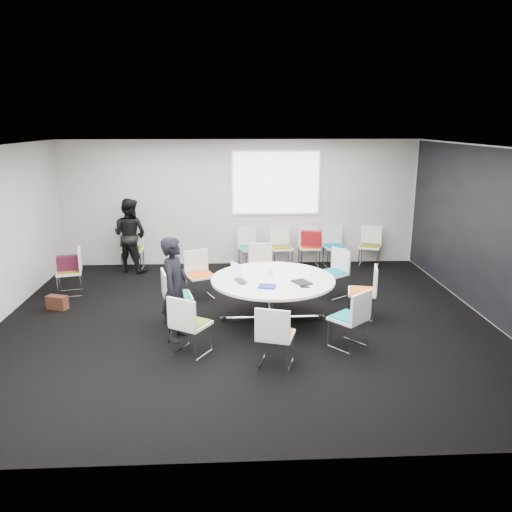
{
  "coord_description": "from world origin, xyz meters",
  "views": [
    {
      "loc": [
        -0.21,
        -7.62,
        3.17
      ],
      "look_at": [
        0.2,
        0.4,
        1.0
      ],
      "focal_mm": 35.0,
      "sensor_mm": 36.0,
      "label": 1
    }
  ],
  "objects_px": {
    "chair_ring_a": "(362,302)",
    "chair_back_d": "(334,254)",
    "chair_back_c": "(309,254)",
    "laptop": "(243,281)",
    "chair_ring_h": "(348,329)",
    "chair_ring_d": "(200,284)",
    "chair_ring_c": "(262,276)",
    "person_main": "(175,289)",
    "chair_back_b": "(281,255)",
    "conference_table": "(273,291)",
    "chair_ring_f": "(191,336)",
    "person_back": "(130,235)",
    "cup": "(270,272)",
    "chair_person_back": "(133,257)",
    "brown_bag": "(57,302)",
    "chair_ring_g": "(275,347)",
    "maroon_bag": "(68,263)",
    "chair_back_e": "(369,254)",
    "chair_spare_left": "(71,280)",
    "chair_ring_e": "(177,306)",
    "chair_ring_b": "(332,282)"
  },
  "relations": [
    {
      "from": "chair_ring_a",
      "to": "chair_back_d",
      "type": "bearing_deg",
      "value": 10.37
    },
    {
      "from": "chair_back_c",
      "to": "laptop",
      "type": "distance_m",
      "value": 3.68
    },
    {
      "from": "chair_ring_h",
      "to": "chair_ring_d",
      "type": "bearing_deg",
      "value": 94.99
    },
    {
      "from": "chair_ring_h",
      "to": "laptop",
      "type": "bearing_deg",
      "value": 107.96
    },
    {
      "from": "chair_back_c",
      "to": "chair_ring_c",
      "type": "bearing_deg",
      "value": 52.64
    },
    {
      "from": "person_main",
      "to": "chair_back_c",
      "type": "bearing_deg",
      "value": -19.27
    },
    {
      "from": "chair_back_b",
      "to": "person_main",
      "type": "bearing_deg",
      "value": 56.82
    },
    {
      "from": "conference_table",
      "to": "chair_ring_f",
      "type": "relative_size",
      "value": 2.26
    },
    {
      "from": "person_back",
      "to": "cup",
      "type": "distance_m",
      "value": 3.96
    },
    {
      "from": "person_back",
      "to": "cup",
      "type": "height_order",
      "value": "person_back"
    },
    {
      "from": "chair_person_back",
      "to": "person_main",
      "type": "distance_m",
      "value": 4.04
    },
    {
      "from": "person_main",
      "to": "brown_bag",
      "type": "height_order",
      "value": "person_main"
    },
    {
      "from": "person_main",
      "to": "person_back",
      "type": "xyz_separation_m",
      "value": [
        -1.35,
        3.61,
        0.02
      ]
    },
    {
      "from": "chair_ring_g",
      "to": "maroon_bag",
      "type": "xyz_separation_m",
      "value": [
        -3.61,
        3.07,
        0.34
      ]
    },
    {
      "from": "chair_back_d",
      "to": "maroon_bag",
      "type": "bearing_deg",
      "value": 12.69
    },
    {
      "from": "chair_ring_d",
      "to": "chair_ring_g",
      "type": "distance_m",
      "value": 2.96
    },
    {
      "from": "chair_back_e",
      "to": "chair_spare_left",
      "type": "bearing_deg",
      "value": 38.08
    },
    {
      "from": "conference_table",
      "to": "chair_back_c",
      "type": "distance_m",
      "value": 3.35
    },
    {
      "from": "chair_person_back",
      "to": "chair_ring_e",
      "type": "bearing_deg",
      "value": 112.15
    },
    {
      "from": "chair_ring_f",
      "to": "person_main",
      "type": "relative_size",
      "value": 0.56
    },
    {
      "from": "chair_ring_h",
      "to": "person_back",
      "type": "bearing_deg",
      "value": 92.95
    },
    {
      "from": "chair_back_c",
      "to": "chair_ring_e",
      "type": "bearing_deg",
      "value": 49.17
    },
    {
      "from": "chair_ring_d",
      "to": "brown_bag",
      "type": "bearing_deg",
      "value": -13.88
    },
    {
      "from": "conference_table",
      "to": "chair_ring_c",
      "type": "xyz_separation_m",
      "value": [
        -0.08,
        1.59,
        -0.24
      ]
    },
    {
      "from": "chair_ring_b",
      "to": "maroon_bag",
      "type": "height_order",
      "value": "chair_ring_b"
    },
    {
      "from": "chair_ring_c",
      "to": "chair_ring_h",
      "type": "xyz_separation_m",
      "value": [
        1.09,
        -2.64,
        0.0
      ]
    },
    {
      "from": "person_main",
      "to": "chair_ring_a",
      "type": "bearing_deg",
      "value": -61.84
    },
    {
      "from": "chair_ring_b",
      "to": "chair_ring_d",
      "type": "xyz_separation_m",
      "value": [
        -2.46,
        0.0,
        0.0
      ]
    },
    {
      "from": "chair_ring_d",
      "to": "chair_ring_e",
      "type": "xyz_separation_m",
      "value": [
        -0.31,
        -1.13,
        0.0
      ]
    },
    {
      "from": "chair_ring_b",
      "to": "chair_ring_e",
      "type": "height_order",
      "value": "same"
    },
    {
      "from": "chair_ring_g",
      "to": "chair_ring_b",
      "type": "bearing_deg",
      "value": 81.55
    },
    {
      "from": "person_back",
      "to": "laptop",
      "type": "bearing_deg",
      "value": 150.66
    },
    {
      "from": "laptop",
      "to": "maroon_bag",
      "type": "distance_m",
      "value": 3.62
    },
    {
      "from": "chair_ring_g",
      "to": "chair_back_b",
      "type": "height_order",
      "value": "same"
    },
    {
      "from": "chair_ring_c",
      "to": "chair_person_back",
      "type": "bearing_deg",
      "value": -36.69
    },
    {
      "from": "chair_back_b",
      "to": "person_back",
      "type": "distance_m",
      "value": 3.35
    },
    {
      "from": "chair_ring_b",
      "to": "chair_back_b",
      "type": "height_order",
      "value": "same"
    },
    {
      "from": "chair_back_e",
      "to": "chair_person_back",
      "type": "relative_size",
      "value": 1.0
    },
    {
      "from": "chair_back_e",
      "to": "chair_spare_left",
      "type": "height_order",
      "value": "same"
    },
    {
      "from": "chair_ring_h",
      "to": "person_back",
      "type": "xyz_separation_m",
      "value": [
        -3.86,
        4.03,
        0.53
      ]
    },
    {
      "from": "chair_ring_g",
      "to": "chair_spare_left",
      "type": "xyz_separation_m",
      "value": [
        -3.6,
        3.07,
        0.0
      ]
    },
    {
      "from": "chair_ring_d",
      "to": "chair_person_back",
      "type": "height_order",
      "value": "same"
    },
    {
      "from": "person_main",
      "to": "chair_ring_b",
      "type": "bearing_deg",
      "value": -41.86
    },
    {
      "from": "chair_spare_left",
      "to": "person_main",
      "type": "distance_m",
      "value": 3.09
    },
    {
      "from": "chair_back_d",
      "to": "cup",
      "type": "height_order",
      "value": "chair_back_d"
    },
    {
      "from": "chair_ring_a",
      "to": "chair_back_c",
      "type": "height_order",
      "value": "same"
    },
    {
      "from": "chair_spare_left",
      "to": "chair_ring_e",
      "type": "bearing_deg",
      "value": -138.08
    },
    {
      "from": "person_main",
      "to": "maroon_bag",
      "type": "xyz_separation_m",
      "value": [
        -2.22,
        2.11,
        -0.16
      ]
    },
    {
      "from": "chair_ring_h",
      "to": "chair_back_c",
      "type": "distance_m",
      "value": 4.2
    },
    {
      "from": "chair_back_d",
      "to": "chair_person_back",
      "type": "distance_m",
      "value": 4.5
    }
  ]
}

